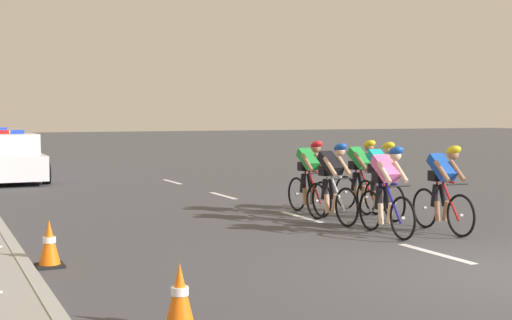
{
  "coord_description": "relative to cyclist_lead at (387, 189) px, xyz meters",
  "views": [
    {
      "loc": [
        -6.65,
        -6.25,
        2.03
      ],
      "look_at": [
        -0.5,
        6.44,
        1.1
      ],
      "focal_mm": 47.13,
      "sensor_mm": 36.0,
      "label": 1
    }
  ],
  "objects": [
    {
      "name": "police_car_nearest",
      "position": [
        -4.73,
        12.8,
        -0.11
      ],
      "size": [
        2.07,
        4.43,
        1.59
      ],
      "color": "silver",
      "rests_on": "ground"
    },
    {
      "name": "cyclist_lead",
      "position": [
        0.0,
        0.0,
        0.0
      ],
      "size": [
        0.44,
        1.72,
        1.56
      ],
      "color": "black",
      "rests_on": "ground"
    },
    {
      "name": "ground_plane",
      "position": [
        -0.26,
        -2.94,
        -0.79
      ],
      "size": [
        160.0,
        160.0,
        0.0
      ],
      "primitive_type": "plane",
      "color": "#424247"
    },
    {
      "name": "cyclist_fourth",
      "position": [
        1.06,
        1.61,
        0.0
      ],
      "size": [
        0.43,
        1.72,
        1.56
      ],
      "color": "black",
      "rests_on": "ground"
    },
    {
      "name": "cyclist_fifth",
      "position": [
        0.09,
        2.72,
        0.0
      ],
      "size": [
        0.42,
        1.72,
        1.56
      ],
      "color": "black",
      "rests_on": "ground"
    },
    {
      "name": "lane_markings_centre",
      "position": [
        -0.26,
        2.46,
        -0.78
      ],
      "size": [
        0.14,
        17.6,
        0.01
      ],
      "color": "white",
      "rests_on": "ground"
    },
    {
      "name": "traffic_cone_mid",
      "position": [
        -4.82,
        -3.23,
        -0.48
      ],
      "size": [
        0.36,
        0.36,
        0.64
      ],
      "color": "black",
      "rests_on": "ground"
    },
    {
      "name": "traffic_cone_near",
      "position": [
        -5.52,
        0.03,
        -0.48
      ],
      "size": [
        0.36,
        0.36,
        0.64
      ],
      "color": "black",
      "rests_on": "ground"
    },
    {
      "name": "cyclist_sixth",
      "position": [
        1.25,
        2.55,
        0.0
      ],
      "size": [
        0.44,
        1.72,
        1.56
      ],
      "color": "black",
      "rests_on": "ground"
    },
    {
      "name": "cyclist_second",
      "position": [
        1.07,
        -0.18,
        0.0
      ],
      "size": [
        0.44,
        1.72,
        1.56
      ],
      "color": "black",
      "rests_on": "ground"
    },
    {
      "name": "cyclist_third",
      "position": [
        -0.12,
        1.53,
        0.0
      ],
      "size": [
        0.42,
        1.72,
        1.56
      ],
      "color": "black",
      "rests_on": "ground"
    }
  ]
}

